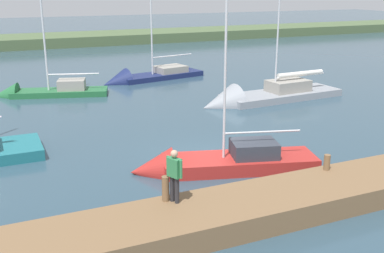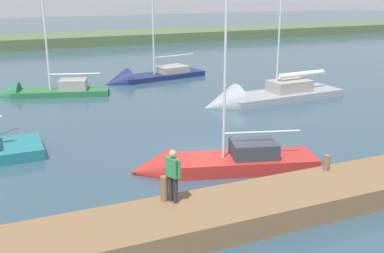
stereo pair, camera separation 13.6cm
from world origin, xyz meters
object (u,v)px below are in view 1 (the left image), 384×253
object	(u,v)px
sailboat_outer_mooring	(257,100)
sailboat_far_right	(212,166)
mooring_post_near	(166,189)
sailboat_inner_slip	(144,79)
mooring_post_far	(327,162)
sailboat_behind_pier	(42,94)
person_on_dock	(174,173)

from	to	relation	value
sailboat_outer_mooring	sailboat_far_right	bearing A→B (deg)	46.09
mooring_post_near	sailboat_inner_slip	world-z (taller)	sailboat_inner_slip
sailboat_far_right	mooring_post_far	bearing A→B (deg)	148.41
mooring_post_near	sailboat_outer_mooring	size ratio (longest dim) A/B	0.07
mooring_post_near	sailboat_far_right	distance (m)	4.62
sailboat_far_right	sailboat_behind_pier	world-z (taller)	sailboat_behind_pier
mooring_post_far	sailboat_far_right	bearing A→B (deg)	-47.88
mooring_post_near	sailboat_inner_slip	bearing A→B (deg)	-106.82
mooring_post_far	sailboat_outer_mooring	size ratio (longest dim) A/B	0.05
sailboat_far_right	sailboat_inner_slip	distance (m)	18.92
mooring_post_near	sailboat_far_right	world-z (taller)	sailboat_far_right
mooring_post_far	sailboat_far_right	distance (m)	4.40
mooring_post_near	sailboat_behind_pier	bearing A→B (deg)	-86.29
sailboat_inner_slip	sailboat_far_right	bearing A→B (deg)	68.34
sailboat_outer_mooring	sailboat_inner_slip	world-z (taller)	sailboat_outer_mooring
sailboat_behind_pier	sailboat_far_right	bearing A→B (deg)	121.83
mooring_post_near	sailboat_outer_mooring	distance (m)	16.46
person_on_dock	sailboat_outer_mooring	bearing A→B (deg)	-153.04
sailboat_far_right	sailboat_behind_pier	size ratio (longest dim) A/B	0.93
mooring_post_near	sailboat_behind_pier	size ratio (longest dim) A/B	0.09
sailboat_far_right	mooring_post_near	bearing A→B (deg)	61.49
mooring_post_far	sailboat_far_right	xyz separation A→B (m)	(2.90, -3.20, -0.84)
mooring_post_near	sailboat_inner_slip	distance (m)	22.81
mooring_post_far	sailboat_inner_slip	size ratio (longest dim) A/B	0.06
sailboat_far_right	sailboat_outer_mooring	size ratio (longest dim) A/B	0.71
sailboat_outer_mooring	person_on_dock	size ratio (longest dim) A/B	7.23
mooring_post_near	mooring_post_far	size ratio (longest dim) A/B	1.41
mooring_post_near	person_on_dock	bearing A→B (deg)	138.08
sailboat_far_right	person_on_dock	bearing A→B (deg)	65.16
mooring_post_far	sailboat_outer_mooring	xyz separation A→B (m)	(-4.80, -12.31, -0.88)
mooring_post_far	sailboat_behind_pier	xyz separation A→B (m)	(7.35, -19.54, -0.90)
mooring_post_far	person_on_dock	world-z (taller)	person_on_dock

